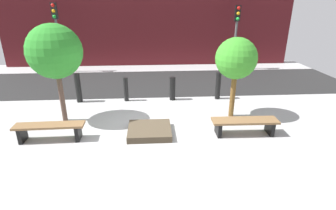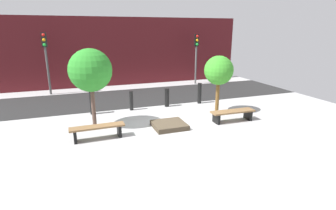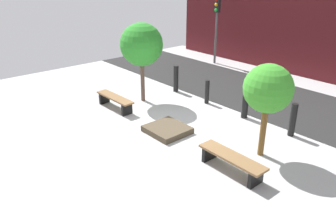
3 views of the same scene
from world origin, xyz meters
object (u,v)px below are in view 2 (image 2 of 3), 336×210
object	(u,v)px
planter_bed	(169,125)
bollard_far_left	(92,102)
bench_left	(97,130)
tree_behind_left_bench	(90,71)
bollard_left	(131,101)
bollard_center	(167,98)
bench_right	(233,114)
bollard_right	(200,93)
traffic_light_west	(46,52)
tree_behind_right_bench	(219,71)
traffic_light_mid_west	(196,50)

from	to	relation	value
planter_bed	bollard_far_left	distance (m)	3.77
bench_left	bollard_far_left	distance (m)	2.90
tree_behind_left_bench	bollard_left	world-z (taller)	tree_behind_left_bench
tree_behind_left_bench	bollard_center	xyz separation A→B (m)	(3.51, 1.64, -1.71)
bench_right	bollard_center	xyz separation A→B (m)	(-1.78, 2.90, 0.11)
bench_left	bench_right	bearing A→B (deg)	-1.21
bollard_right	traffic_light_west	xyz separation A→B (m)	(-7.18, 4.60, 1.87)
bollard_far_left	bollard_right	world-z (taller)	bollard_far_left
tree_behind_right_bench	bollard_left	xyz separation A→B (m)	(-3.51, 1.64, -1.42)
tree_behind_left_bench	traffic_light_mid_west	xyz separation A→B (m)	(7.23, 6.24, 0.14)
bollard_far_left	bollard_center	xyz separation A→B (m)	(3.46, 0.00, -0.11)
bollard_right	traffic_light_west	distance (m)	8.73
planter_bed	bench_left	bearing A→B (deg)	-175.68
tree_behind_right_bench	bollard_right	xyz separation A→B (m)	(-0.05, 1.64, -1.36)
tree_behind_left_bench	traffic_light_west	world-z (taller)	traffic_light_west
tree_behind_left_bench	bollard_left	xyz separation A→B (m)	(1.78, 1.64, -1.70)
planter_bed	traffic_light_west	bearing A→B (deg)	122.12
bollard_left	bollard_right	bearing A→B (deg)	0.00
bollard_left	bench_left	bearing A→B (deg)	-121.58
bollard_right	traffic_light_west	size ratio (longest dim) A/B	0.30
bollard_center	bollard_right	xyz separation A→B (m)	(1.73, 0.00, 0.08)
bollard_center	traffic_light_west	size ratio (longest dim) A/B	0.26
tree_behind_right_bench	traffic_light_west	size ratio (longest dim) A/B	0.73
traffic_light_mid_west	bench_left	bearing A→B (deg)	-133.95
bollard_center	bollard_right	world-z (taller)	bollard_right
bollard_center	planter_bed	bearing A→B (deg)	-107.79
bollard_far_left	traffic_light_west	distance (m)	5.34
traffic_light_west	bollard_center	bearing A→B (deg)	-40.19
bollard_far_left	traffic_light_west	bearing A→B (deg)	113.34
tree_behind_left_bench	bollard_right	world-z (taller)	tree_behind_left_bench
planter_bed	bollard_left	distance (m)	2.85
bench_right	bollard_right	distance (m)	2.90
bollard_center	tree_behind_right_bench	bearing A→B (deg)	-42.71
bench_left	traffic_light_mid_west	bearing A→B (deg)	44.85
bench_left	bollard_center	xyz separation A→B (m)	(3.51, 2.90, 0.10)
bollard_left	bollard_right	distance (m)	3.46
bench_left	tree_behind_right_bench	bearing A→B (deg)	12.11
bench_left	bollard_right	distance (m)	5.99
bollard_right	tree_behind_left_bench	bearing A→B (deg)	-162.59
traffic_light_mid_west	planter_bed	bearing A→B (deg)	-122.12
bench_left	traffic_light_west	bearing A→B (deg)	103.27
bollard_far_left	bollard_left	size ratio (longest dim) A/B	1.22
bollard_left	bollard_right	size ratio (longest dim) A/B	0.87
traffic_light_west	bollard_far_left	bearing A→B (deg)	-66.66
bench_right	bollard_right	size ratio (longest dim) A/B	1.78
tree_behind_right_bench	bollard_left	size ratio (longest dim) A/B	2.82
planter_bed	bollard_right	xyz separation A→B (m)	(2.60, 2.70, 0.42)
planter_bed	tree_behind_right_bench	xyz separation A→B (m)	(2.65, 1.05, 1.78)
tree_behind_right_bench	bollard_far_left	size ratio (longest dim) A/B	2.32
traffic_light_west	bench_left	bearing A→B (deg)	-75.53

